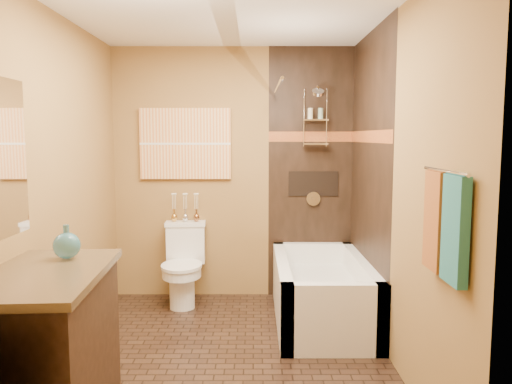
{
  "coord_description": "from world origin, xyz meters",
  "views": [
    {
      "loc": [
        0.21,
        -3.5,
        1.62
      ],
      "look_at": [
        0.22,
        0.4,
        1.19
      ],
      "focal_mm": 35.0,
      "sensor_mm": 36.0,
      "label": 1
    }
  ],
  "objects_px": {
    "bathtub": "(322,297)",
    "vanity": "(43,354)",
    "sunset_painting": "(185,144)",
    "toilet": "(184,264)"
  },
  "relations": [
    {
      "from": "bathtub",
      "to": "vanity",
      "type": "relative_size",
      "value": 1.4
    },
    {
      "from": "sunset_painting",
      "to": "toilet",
      "type": "xyz_separation_m",
      "value": [
        0.0,
        -0.26,
        -1.16
      ]
    },
    {
      "from": "sunset_painting",
      "to": "vanity",
      "type": "height_order",
      "value": "sunset_painting"
    },
    {
      "from": "bathtub",
      "to": "vanity",
      "type": "bearing_deg",
      "value": -135.52
    },
    {
      "from": "toilet",
      "to": "vanity",
      "type": "xyz_separation_m",
      "value": [
        -0.45,
        -2.16,
        0.07
      ]
    },
    {
      "from": "bathtub",
      "to": "vanity",
      "type": "xyz_separation_m",
      "value": [
        -1.72,
        -1.69,
        0.24
      ]
    },
    {
      "from": "bathtub",
      "to": "vanity",
      "type": "height_order",
      "value": "vanity"
    },
    {
      "from": "bathtub",
      "to": "toilet",
      "type": "height_order",
      "value": "toilet"
    },
    {
      "from": "bathtub",
      "to": "sunset_painting",
      "type": "bearing_deg",
      "value": 150.43
    },
    {
      "from": "toilet",
      "to": "vanity",
      "type": "relative_size",
      "value": 0.73
    }
  ]
}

